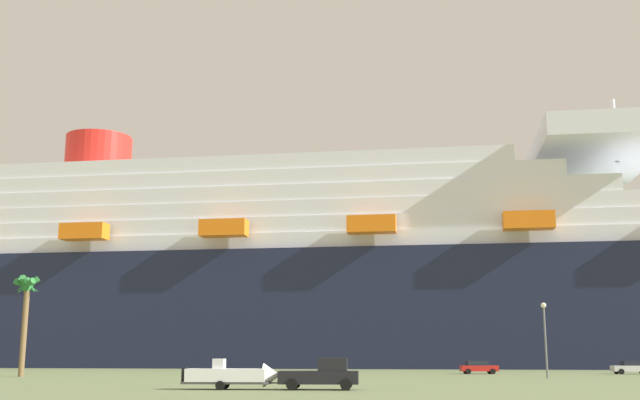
# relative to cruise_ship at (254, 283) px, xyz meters

# --- Properties ---
(ground_plane) EXTENTS (600.00, 600.00, 0.00)m
(ground_plane) POSITION_rel_cruise_ship_xyz_m (13.06, -36.86, -15.73)
(ground_plane) COLOR #66754C
(cruise_ship) EXTENTS (258.42, 46.92, 54.64)m
(cruise_ship) POSITION_rel_cruise_ship_xyz_m (0.00, 0.00, 0.00)
(cruise_ship) COLOR #191E38
(cruise_ship) RESTS_ON ground_plane
(pickup_truck) EXTENTS (5.68, 2.47, 2.20)m
(pickup_truck) POSITION_rel_cruise_ship_xyz_m (23.21, -89.95, -14.69)
(pickup_truck) COLOR black
(pickup_truck) RESTS_ON ground_plane
(small_boat_on_trailer) EXTENTS (7.95, 2.12, 2.15)m
(small_boat_on_trailer) POSITION_rel_cruise_ship_xyz_m (17.06, -90.22, -14.77)
(small_boat_on_trailer) COLOR #595960
(small_boat_on_trailer) RESTS_ON ground_plane
(palm_tree) EXTENTS (3.07, 3.01, 11.08)m
(palm_tree) POSITION_rel_cruise_ship_xyz_m (-13.00, -63.12, -7.14)
(palm_tree) COLOR brown
(palm_tree) RESTS_ON ground_plane
(street_lamp) EXTENTS (0.56, 0.56, 7.72)m
(street_lamp) POSITION_rel_cruise_ship_xyz_m (43.38, -62.15, -10.68)
(street_lamp) COLOR slate
(street_lamp) RESTS_ON ground_plane
(parked_car_red_hatchback) EXTENTS (4.73, 2.50, 1.58)m
(parked_car_red_hatchback) POSITION_rel_cruise_ship_xyz_m (37.82, -46.13, -14.90)
(parked_car_red_hatchback) COLOR red
(parked_car_red_hatchback) RESTS_ON ground_plane
(parked_car_silver_sedan) EXTENTS (4.71, 2.32, 1.58)m
(parked_car_silver_sedan) POSITION_rel_cruise_ship_xyz_m (56.45, -44.91, -14.90)
(parked_car_silver_sedan) COLOR silver
(parked_car_silver_sedan) RESTS_ON ground_plane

